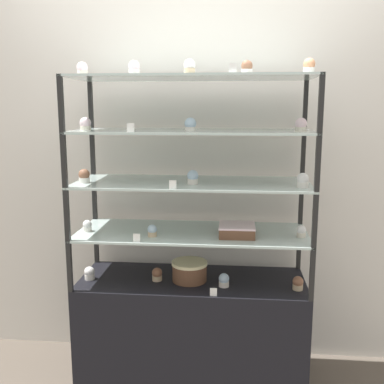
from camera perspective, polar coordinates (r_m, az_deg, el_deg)
The scene contains 32 objects.
ground_plane at distance 2.89m, azimuth 0.00°, elevation -22.83°, with size 20.00×20.00×0.00m, color brown.
back_wall at distance 2.82m, azimuth 0.74°, elevation 4.62°, with size 8.00×0.05×2.60m.
display_base at distance 2.73m, azimuth 0.00°, elevation -17.23°, with size 1.27×0.49×0.64m.
display_riser_lower at distance 2.51m, azimuth 0.00°, elevation -5.40°, with size 1.27×0.49×0.28m.
display_riser_middle at distance 2.45m, azimuth 0.00°, elevation 0.90°, with size 1.27×0.49×0.28m.
display_riser_upper at distance 2.42m, azimuth 0.00°, elevation 7.46°, with size 1.27×0.49×0.28m.
display_riser_top at distance 2.42m, azimuth 0.00°, elevation 14.09°, with size 1.27×0.49×0.28m.
layer_cake_centerpiece at distance 2.56m, azimuth -0.32°, elevation -10.00°, with size 0.20×0.20×0.11m.
sheet_cake_frosted at distance 2.43m, azimuth 5.73°, elevation -4.84°, with size 0.19×0.18×0.06m.
cupcake_0 at distance 2.65m, azimuth -12.89°, elevation -10.02°, with size 0.06×0.06×0.07m.
cupcake_1 at distance 2.57m, azimuth -4.45°, elevation -10.39°, with size 0.06×0.06×0.07m.
cupcake_2 at distance 2.49m, azimuth 4.07°, elevation -11.12°, with size 0.06×0.06×0.07m.
cupcake_3 at distance 2.51m, azimuth 13.30°, elevation -11.21°, with size 0.06×0.06×0.07m.
price_tag_0 at distance 2.37m, azimuth 2.74°, elevation -12.59°, with size 0.04×0.00×0.04m.
cupcake_4 at distance 2.57m, azimuth -13.16°, elevation -4.22°, with size 0.05×0.05×0.06m.
cupcake_5 at distance 2.41m, azimuth -5.08°, elevation -4.93°, with size 0.05×0.05×0.06m.
cupcake_6 at distance 2.46m, azimuth 13.70°, elevation -4.89°, with size 0.05×0.05×0.06m.
price_tag_1 at distance 2.33m, azimuth -7.05°, elevation -5.80°, with size 0.04×0.00×0.04m.
cupcake_7 at distance 2.48m, azimuth -13.53°, elevation 1.97°, with size 0.06×0.06×0.08m.
cupcake_8 at distance 2.37m, azimuth 0.10°, elevation 1.87°, with size 0.06×0.06×0.08m.
cupcake_9 at distance 2.33m, azimuth 13.88°, elevation 1.42°, with size 0.06×0.06×0.08m.
price_tag_2 at distance 2.23m, azimuth -2.46°, elevation 0.94°, with size 0.04×0.00×0.04m.
cupcake_10 at distance 2.49m, azimuth -13.38°, elevation 8.38°, with size 0.06×0.06×0.07m.
cupcake_11 at distance 2.32m, azimuth -0.16°, elevation 8.53°, with size 0.06×0.06×0.07m.
cupcake_12 at distance 2.37m, azimuth 13.67°, elevation 8.27°, with size 0.06×0.06×0.07m.
price_tag_3 at distance 2.24m, azimuth -7.81°, elevation 8.10°, with size 0.04×0.00×0.04m.
cupcake_13 at distance 2.51m, azimuth -13.76°, elevation 14.88°, with size 0.06×0.06×0.07m.
cupcake_14 at distance 2.37m, azimuth -7.36°, elevation 15.35°, with size 0.06×0.06×0.07m.
cupcake_15 at distance 2.29m, azimuth -0.31°, elevation 15.60°, with size 0.06×0.06×0.07m.
cupcake_16 at distance 2.36m, azimuth 6.99°, elevation 15.37°, with size 0.06×0.06×0.07m.
cupcake_17 at distance 2.32m, azimuth 14.66°, elevation 15.20°, with size 0.06×0.06×0.07m.
price_tag_4 at distance 2.19m, azimuth 5.19°, elevation 15.43°, with size 0.04×0.00×0.04m.
Camera 1 is at (0.22, -2.40, 1.60)m, focal length 42.00 mm.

